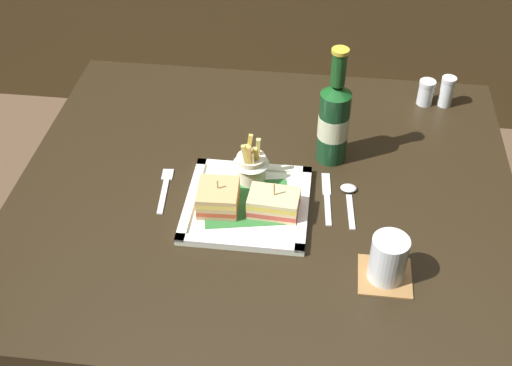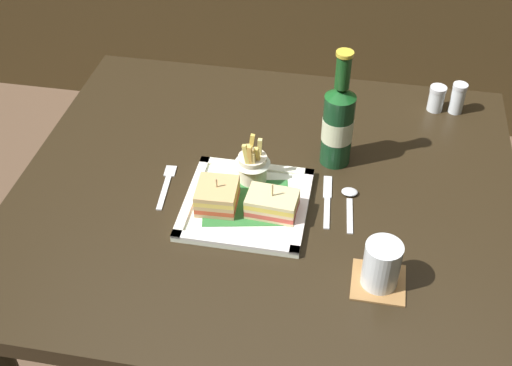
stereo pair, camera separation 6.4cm
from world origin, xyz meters
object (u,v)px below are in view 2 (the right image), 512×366
(square_plate, at_px, (246,204))
(water_glass, at_px, (381,266))
(dining_table, at_px, (265,223))
(sandwich_half_right, at_px, (272,204))
(beer_bottle, at_px, (338,122))
(fries_cup, at_px, (252,163))
(knife, at_px, (327,199))
(sandwich_half_left, at_px, (217,196))
(salt_shaker, at_px, (436,100))
(fork, at_px, (166,184))
(spoon, at_px, (350,198))
(pepper_shaker, at_px, (457,100))

(square_plate, height_order, water_glass, water_glass)
(dining_table, bearing_deg, sandwich_half_right, -71.21)
(beer_bottle, bearing_deg, sandwich_half_right, -118.26)
(fries_cup, height_order, knife, fries_cup)
(beer_bottle, bearing_deg, sandwich_half_left, -137.64)
(sandwich_half_right, height_order, salt_shaker, sandwich_half_right)
(sandwich_half_left, bearing_deg, square_plate, 17.58)
(fries_cup, bearing_deg, beer_bottle, 33.27)
(beer_bottle, height_order, knife, beer_bottle)
(sandwich_half_left, relative_size, fork, 0.62)
(dining_table, height_order, spoon, spoon)
(square_plate, relative_size, beer_bottle, 0.92)
(sandwich_half_left, xyz_separation_m, pepper_shaker, (0.50, 0.45, -0.00))
(fork, bearing_deg, sandwich_half_right, -12.83)
(water_glass, bearing_deg, square_plate, 150.34)
(square_plate, relative_size, knife, 1.56)
(fork, distance_m, spoon, 0.40)
(sandwich_half_right, distance_m, spoon, 0.17)
(pepper_shaker, bearing_deg, salt_shaker, 180.00)
(sandwich_half_right, bearing_deg, beer_bottle, 61.74)
(fries_cup, bearing_deg, water_glass, -39.92)
(square_plate, height_order, salt_shaker, salt_shaker)
(square_plate, xyz_separation_m, spoon, (0.21, 0.06, -0.00))
(sandwich_half_right, relative_size, fries_cup, 0.99)
(square_plate, bearing_deg, sandwich_half_right, -17.58)
(water_glass, bearing_deg, pepper_shaker, 74.62)
(dining_table, bearing_deg, spoon, -1.46)
(beer_bottle, height_order, salt_shaker, beer_bottle)
(water_glass, bearing_deg, fork, 157.07)
(water_glass, relative_size, salt_shaker, 1.44)
(sandwich_half_right, height_order, spoon, sandwich_half_right)
(beer_bottle, distance_m, fork, 0.40)
(water_glass, height_order, spoon, water_glass)
(fries_cup, bearing_deg, square_plate, -89.13)
(dining_table, relative_size, beer_bottle, 3.88)
(square_plate, relative_size, salt_shaker, 3.90)
(fries_cup, bearing_deg, spoon, -4.63)
(sandwich_half_right, height_order, fork, sandwich_half_right)
(dining_table, distance_m, square_plate, 0.13)
(water_glass, bearing_deg, salt_shaker, 79.18)
(sandwich_half_right, height_order, pepper_shaker, sandwich_half_right)
(square_plate, height_order, sandwich_half_right, sandwich_half_right)
(square_plate, height_order, spoon, square_plate)
(fork, bearing_deg, dining_table, 7.10)
(salt_shaker, bearing_deg, pepper_shaker, 0.00)
(fries_cup, relative_size, spoon, 0.79)
(beer_bottle, xyz_separation_m, knife, (-0.00, -0.14, -0.10))
(sandwich_half_left, xyz_separation_m, sandwich_half_right, (0.11, 0.00, -0.00))
(fork, xyz_separation_m, pepper_shaker, (0.63, 0.40, 0.03))
(fork, height_order, salt_shaker, salt_shaker)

